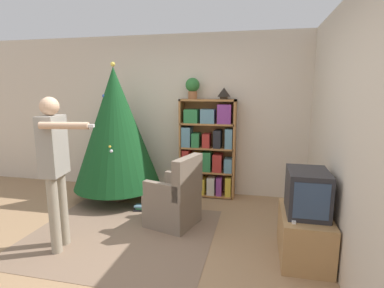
# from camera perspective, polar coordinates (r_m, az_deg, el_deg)

# --- Properties ---
(ground_plane) EXTENTS (14.00, 14.00, 0.00)m
(ground_plane) POSITION_cam_1_polar(r_m,az_deg,el_deg) (3.38, -10.80, -20.63)
(ground_plane) COLOR #9E7A56
(wall_back) EXTENTS (8.00, 0.10, 2.60)m
(wall_back) POSITION_cam_1_polar(r_m,az_deg,el_deg) (5.03, -1.18, 5.52)
(wall_back) COLOR beige
(wall_back) RESTS_ON ground_plane
(wall_right) EXTENTS (0.10, 8.00, 2.60)m
(wall_right) POSITION_cam_1_polar(r_m,az_deg,el_deg) (2.80, 29.41, 0.12)
(wall_right) COLOR beige
(wall_right) RESTS_ON ground_plane
(area_rug) EXTENTS (2.18, 1.90, 0.01)m
(area_rug) POSITION_cam_1_polar(r_m,az_deg,el_deg) (3.87, -13.25, -16.41)
(area_rug) COLOR #7F6651
(area_rug) RESTS_ON ground_plane
(bookshelf) EXTENTS (0.88, 0.28, 1.58)m
(bookshelf) POSITION_cam_1_polar(r_m,az_deg,el_deg) (4.82, 2.99, -1.31)
(bookshelf) COLOR #A8703D
(bookshelf) RESTS_ON ground_plane
(tv_stand) EXTENTS (0.48, 0.78, 0.49)m
(tv_stand) POSITION_cam_1_polar(r_m,az_deg,el_deg) (3.44, 20.56, -15.95)
(tv_stand) COLOR tan
(tv_stand) RESTS_ON ground_plane
(television) EXTENTS (0.39, 0.52, 0.45)m
(television) POSITION_cam_1_polar(r_m,az_deg,el_deg) (3.26, 21.10, -8.57)
(television) COLOR #28282D
(television) RESTS_ON tv_stand
(game_remote) EXTENTS (0.04, 0.12, 0.02)m
(game_remote) POSITION_cam_1_polar(r_m,az_deg,el_deg) (3.10, 18.75, -13.61)
(game_remote) COLOR white
(game_remote) RESTS_ON tv_stand
(christmas_tree) EXTENTS (1.34, 1.34, 2.13)m
(christmas_tree) POSITION_cam_1_polar(r_m,az_deg,el_deg) (4.77, -14.32, 2.95)
(christmas_tree) COLOR #4C3323
(christmas_tree) RESTS_ON ground_plane
(armchair) EXTENTS (0.70, 0.70, 0.92)m
(armchair) POSITION_cam_1_polar(r_m,az_deg,el_deg) (3.90, -3.23, -10.76)
(armchair) COLOR #7A6B5B
(armchair) RESTS_ON ground_plane
(standing_person) EXTENTS (0.68, 0.46, 1.66)m
(standing_person) POSITION_cam_1_polar(r_m,az_deg,el_deg) (3.46, -24.64, -3.05)
(standing_person) COLOR #9E937F
(standing_person) RESTS_ON ground_plane
(potted_plant) EXTENTS (0.22, 0.22, 0.33)m
(potted_plant) POSITION_cam_1_polar(r_m,az_deg,el_deg) (4.77, 0.10, 10.85)
(potted_plant) COLOR #935B38
(potted_plant) RESTS_ON bookshelf
(table_lamp) EXTENTS (0.20, 0.20, 0.18)m
(table_lamp) POSITION_cam_1_polar(r_m,az_deg,el_deg) (4.69, 6.11, 9.71)
(table_lamp) COLOR #473828
(table_lamp) RESTS_ON bookshelf
(book_pile_near_tree) EXTENTS (0.24, 0.18, 0.07)m
(book_pile_near_tree) POSITION_cam_1_polar(r_m,az_deg,el_deg) (4.49, -9.56, -11.89)
(book_pile_near_tree) COLOR #232328
(book_pile_near_tree) RESTS_ON ground_plane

